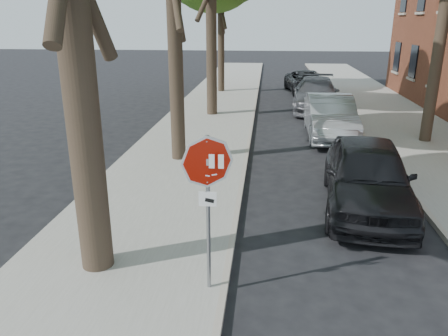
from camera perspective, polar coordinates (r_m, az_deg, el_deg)
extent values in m
plane|color=black|center=(7.57, 3.54, -16.23)|extent=(120.00, 120.00, 0.00)
cube|color=gray|center=(18.88, -2.63, 5.71)|extent=(4.00, 55.00, 0.12)
cube|color=gray|center=(19.58, 22.91, 4.71)|extent=(4.00, 55.00, 0.12)
cube|color=#9E9384|center=(18.70, 3.63, 5.58)|extent=(0.12, 55.00, 0.13)
cube|color=#9E9384|center=(19.07, 17.01, 5.05)|extent=(0.12, 55.00, 0.13)
cylinder|color=gray|center=(6.90, -2.07, -6.23)|extent=(0.06, 0.06, 2.60)
cube|color=#99999E|center=(6.54, -2.20, 0.82)|extent=(0.05, 0.06, 0.10)
cylinder|color=#99999E|center=(6.54, -2.20, 0.81)|extent=(0.76, 0.32, 0.82)
cylinder|color=white|center=(6.53, -2.22, 0.77)|extent=(0.76, 0.32, 0.82)
cylinder|color=red|center=(6.52, -2.22, 0.76)|extent=(0.68, 0.29, 0.74)
cube|color=white|center=(6.54, -4.06, 0.95)|extent=(0.08, 0.00, 0.22)
cube|color=white|center=(6.52, -2.85, 0.92)|extent=(0.08, 0.00, 0.22)
cube|color=white|center=(6.50, -1.63, 0.88)|extent=(0.08, 0.00, 0.22)
cube|color=white|center=(6.48, -0.40, 0.84)|extent=(0.08, 0.00, 0.22)
cube|color=silver|center=(6.59, -3.17, -0.82)|extent=(0.08, 0.00, 0.03)
cube|color=silver|center=(6.58, -2.21, -1.01)|extent=(0.08, 0.00, 0.03)
cube|color=silver|center=(6.56, -1.26, -0.88)|extent=(0.08, 0.00, 0.03)
cube|color=white|center=(6.74, -2.14, -4.06)|extent=(0.28, 0.02, 0.24)
cube|color=black|center=(6.74, -1.90, -4.27)|extent=(0.15, 0.00, 0.08)
cylinder|color=black|center=(13.49, -6.62, 20.97)|extent=(0.44, 0.44, 9.50)
cylinder|color=black|center=(20.37, -1.70, 21.02)|extent=(0.48, 0.48, 10.00)
cylinder|color=black|center=(27.34, -0.39, 19.42)|extent=(0.40, 0.40, 9.00)
cylinder|color=black|center=(17.22, 26.85, 17.87)|extent=(0.40, 0.40, 9.00)
imported|color=black|center=(10.92, 18.22, -0.92)|extent=(2.47, 5.03, 1.65)
imported|color=#93979A|center=(17.36, 13.68, 6.52)|extent=(1.72, 4.84, 1.59)
imported|color=#4A4A4E|center=(22.66, 11.91, 9.41)|extent=(2.63, 5.57, 1.57)
imported|color=black|center=(28.00, 10.78, 10.98)|extent=(2.78, 5.04, 1.34)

